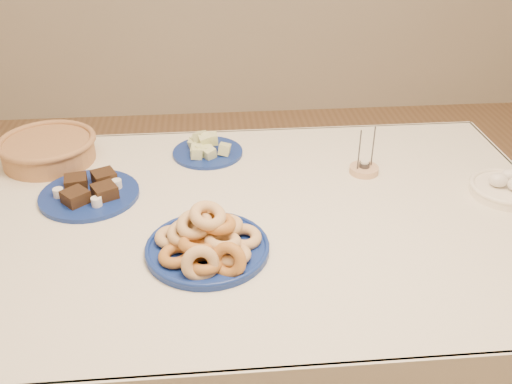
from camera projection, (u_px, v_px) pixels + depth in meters
dining_table at (254, 245)px, 1.63m from camera, size 1.71×1.11×0.75m
donut_platter at (208, 242)px, 1.40m from camera, size 0.32×0.32×0.14m
melon_plate at (205, 149)px, 1.87m from camera, size 0.30×0.30×0.08m
brownie_plate at (90, 192)px, 1.64m from camera, size 0.38×0.38×0.05m
wicker_basket at (48, 149)px, 1.82m from camera, size 0.40×0.40×0.08m
candle_holder at (364, 169)px, 1.77m from camera, size 0.12×0.12×0.15m
egg_bowl at (506, 188)px, 1.65m from camera, size 0.27×0.27×0.07m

